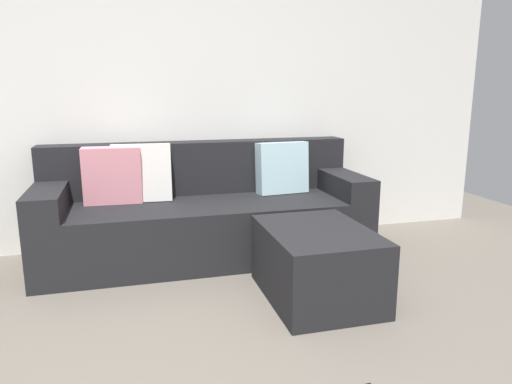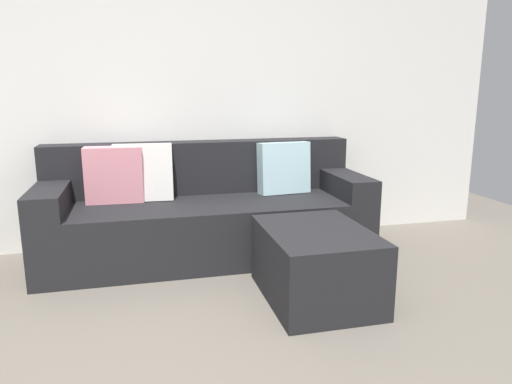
{
  "view_description": "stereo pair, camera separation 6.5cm",
  "coord_description": "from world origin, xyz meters",
  "views": [
    {
      "loc": [
        -0.3,
        -1.5,
        1.28
      ],
      "look_at": [
        0.52,
        1.51,
        0.59
      ],
      "focal_mm": 33.32,
      "sensor_mm": 36.0,
      "label": 1
    },
    {
      "loc": [
        -0.24,
        -1.52,
        1.28
      ],
      "look_at": [
        0.52,
        1.51,
        0.59
      ],
      "focal_mm": 33.32,
      "sensor_mm": 36.0,
      "label": 2
    }
  ],
  "objects": [
    {
      "name": "couch_sectional",
      "position": [
        0.25,
        2.03,
        0.33
      ],
      "size": [
        2.44,
        0.85,
        0.88
      ],
      "color": "black",
      "rests_on": "ground_plane"
    },
    {
      "name": "ottoman",
      "position": [
        0.79,
        1.06,
        0.22
      ],
      "size": [
        0.61,
        0.84,
        0.44
      ],
      "primitive_type": "cube",
      "color": "black",
      "rests_on": "ground_plane"
    },
    {
      "name": "wall_back",
      "position": [
        0.0,
        2.44,
        1.31
      ],
      "size": [
        5.81,
        0.1,
        2.63
      ],
      "primitive_type": "cube",
      "color": "silver",
      "rests_on": "ground_plane"
    }
  ]
}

